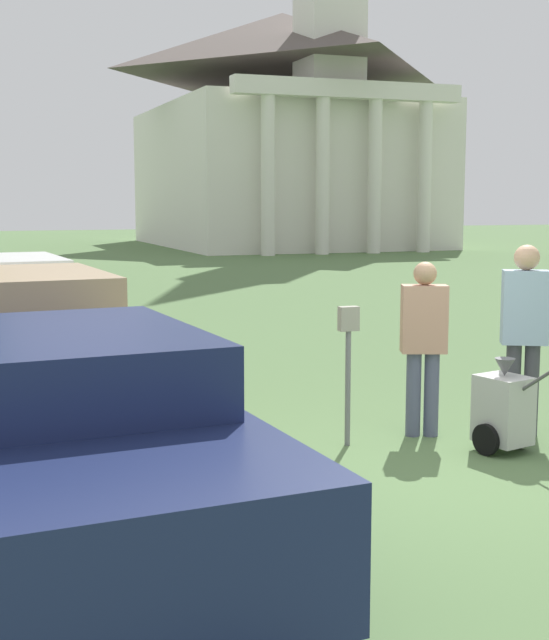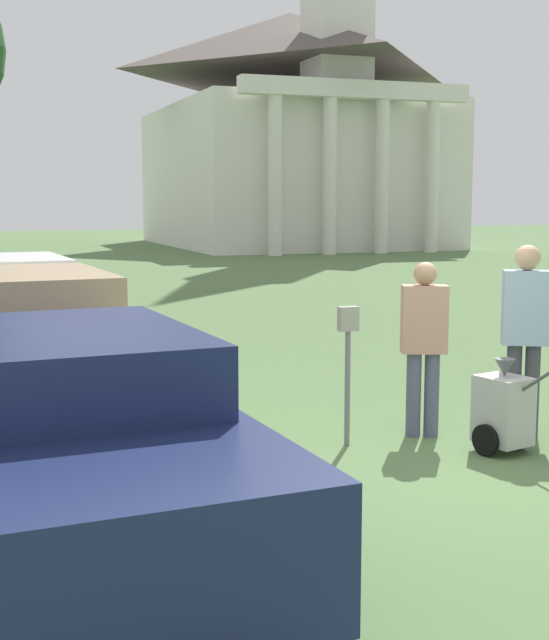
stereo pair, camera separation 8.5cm
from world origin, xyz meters
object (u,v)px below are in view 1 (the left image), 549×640
(person_supervisor, at_px, (524,327))
(equipment_cart, at_px, (503,409))
(parked_car_navy, at_px, (58,434))
(parking_meter, at_px, (348,349))
(person_worker, at_px, (424,338))
(church, at_px, (285,121))
(parked_car_tan, at_px, (20,350))

(person_supervisor, height_order, equipment_cart, person_supervisor)
(parked_car_navy, distance_m, parking_meter, 2.97)
(person_worker, relative_size, church, 0.07)
(person_supervisor, bearing_deg, parked_car_navy, 39.84)
(parked_car_tan, height_order, equipment_cart, parked_car_tan)
(person_worker, distance_m, person_supervisor, 0.95)
(parked_car_tan, distance_m, equipment_cart, 4.85)
(parked_car_navy, bearing_deg, equipment_cart, 3.79)
(parked_car_tan, relative_size, church, 0.21)
(parked_car_tan, height_order, parking_meter, parked_car_tan)
(parked_car_navy, relative_size, church, 0.21)
(parking_meter, distance_m, equipment_cart, 1.47)
(person_supervisor, bearing_deg, person_worker, 9.18)
(parked_car_navy, bearing_deg, parking_meter, 19.99)
(parking_meter, xyz_separation_m, equipment_cart, (1.21, -0.67, -0.51))
(parked_car_tan, height_order, person_supervisor, person_supervisor)
(parking_meter, bearing_deg, church, 70.11)
(parking_meter, height_order, church, church)
(person_supervisor, xyz_separation_m, church, (10.44, 33.82, 4.93))
(parking_meter, relative_size, church, 0.05)
(person_worker, distance_m, church, 35.74)
(equipment_cart, height_order, church, church)
(parked_car_navy, height_order, parking_meter, parked_car_navy)
(parked_car_tan, bearing_deg, church, 60.82)
(person_supervisor, height_order, church, church)
(parked_car_tan, xyz_separation_m, church, (14.85, 31.39, 5.27))
(equipment_cart, bearing_deg, church, 59.13)
(parked_car_navy, relative_size, equipment_cart, 5.20)
(person_worker, relative_size, person_supervisor, 0.91)
(person_worker, height_order, equipment_cart, person_worker)
(parked_car_tan, height_order, church, church)
(equipment_cart, bearing_deg, parking_meter, 137.78)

